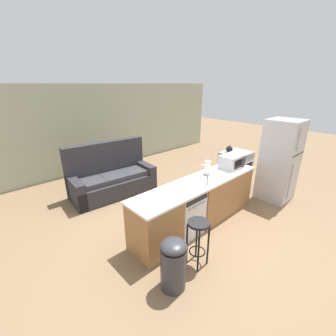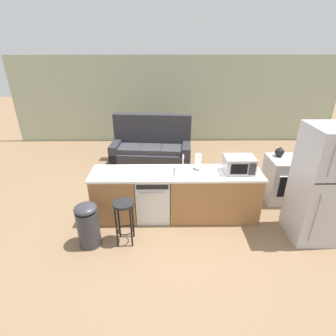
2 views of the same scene
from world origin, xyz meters
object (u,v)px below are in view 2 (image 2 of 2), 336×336
stove_range (286,180)px  microwave (239,165)px  paper_towel_roll (198,162)px  trash_bin (88,225)px  refrigerator (322,186)px  bar_stool (124,214)px  kettle (280,152)px  couch (152,149)px  soap_bottle (174,174)px  dishwasher (154,196)px

stove_range → microwave: bearing=-154.2°
paper_towel_roll → trash_bin: size_ratio=0.38×
microwave → paper_towel_roll: bearing=170.1°
refrigerator → trash_bin: (-3.58, -0.19, -0.56)m
paper_towel_roll → bar_stool: paper_towel_roll is taller
microwave → trash_bin: 2.64m
microwave → kettle: size_ratio=2.44×
stove_range → couch: (-2.73, 1.82, -0.06)m
trash_bin → paper_towel_roll: bearing=25.9°
stove_range → bar_stool: 3.27m
trash_bin → soap_bottle: bearing=21.6°
dishwasher → bar_stool: 0.81m
microwave → couch: bearing=124.0°
microwave → stove_range: bearing=25.8°
stove_range → kettle: bearing=141.8°
trash_bin → microwave: bearing=16.8°
dishwasher → refrigerator: 2.71m
couch → trash_bin: bearing=-105.3°
trash_bin → dishwasher: bearing=36.9°
soap_bottle → bar_stool: bearing=-148.7°
paper_towel_roll → kettle: size_ratio=1.38×
paper_towel_roll → couch: (-0.91, 2.25, -0.64)m
refrigerator → soap_bottle: 2.27m
stove_range → paper_towel_roll: 1.96m
bar_stool → soap_bottle: bearing=31.3°
microwave → soap_bottle: 1.13m
refrigerator → bar_stool: bearing=-177.5°
stove_range → trash_bin: (-3.58, -1.29, -0.07)m
stove_range → kettle: size_ratio=4.39×
refrigerator → bar_stool: size_ratio=2.53×
refrigerator → trash_bin: 3.63m
microwave → trash_bin: (-2.44, -0.74, -0.66)m
dishwasher → refrigerator: bearing=-11.9°
microwave → trash_bin: microwave is taller
soap_bottle → kettle: size_ratio=0.86×
refrigerator → kettle: 1.24m
dishwasher → kettle: (2.43, 0.68, 0.56)m
microwave → paper_towel_roll: 0.69m
stove_range → microwave: 1.39m
paper_towel_roll → trash_bin: paper_towel_roll is taller
dishwasher → couch: couch is taller
refrigerator → kettle: size_ratio=9.12×
dishwasher → soap_bottle: soap_bottle is taller
microwave → couch: (-1.60, 2.37, -0.65)m
microwave → paper_towel_roll: size_ratio=1.77×
couch → dishwasher: bearing=-86.8°
microwave → soap_bottle: bearing=-169.5°
soap_bottle → bar_stool: 1.02m
bar_stool → stove_range: bearing=22.1°
paper_towel_roll → trash_bin: bearing=-154.1°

